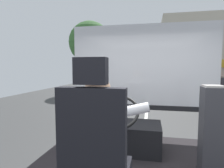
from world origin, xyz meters
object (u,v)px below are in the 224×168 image
object	(u,v)px
bus_driver	(100,133)
parked_car_black	(195,77)
driver_seat	(96,158)
fare_box	(211,130)
parked_car_charcoal	(208,82)
steering_console	(122,135)

from	to	relation	value
bus_driver	parked_car_black	world-z (taller)	bus_driver
driver_seat	fare_box	world-z (taller)	driver_seat
parked_car_black	fare_box	bearing A→B (deg)	-101.78
fare_box	parked_car_black	bearing A→B (deg)	78.22
parked_car_black	parked_car_charcoal	bearing A→B (deg)	-91.93
driver_seat	bus_driver	xyz separation A→B (m)	(-0.00, 0.12, 0.15)
steering_console	parked_car_charcoal	distance (m)	16.24
bus_driver	steering_console	distance (m)	1.29
driver_seat	bus_driver	bearing A→B (deg)	90.00
parked_car_charcoal	parked_car_black	bearing A→B (deg)	88.07
fare_box	parked_car_black	distance (m)	21.95
fare_box	parked_car_charcoal	size ratio (longest dim) A/B	0.24
bus_driver	parked_car_charcoal	size ratio (longest dim) A/B	0.19
driver_seat	fare_box	xyz separation A→B (m)	(1.07, 0.93, -0.02)
driver_seat	parked_car_charcoal	bearing A→B (deg)	72.19
bus_driver	parked_car_charcoal	bearing A→B (deg)	72.07
bus_driver	steering_console	world-z (taller)	bus_driver
parked_car_charcoal	driver_seat	bearing A→B (deg)	-107.81
steering_console	bus_driver	bearing A→B (deg)	-90.00
steering_console	parked_car_charcoal	size ratio (longest dim) A/B	0.27
fare_box	parked_car_charcoal	distance (m)	16.30
bus_driver	fare_box	distance (m)	1.35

